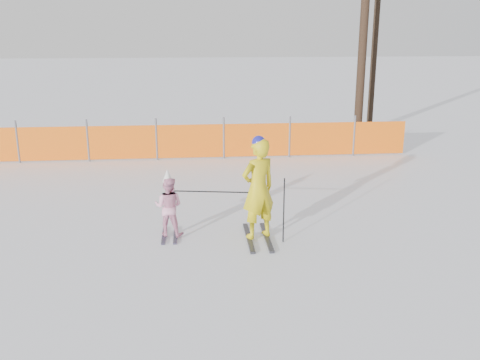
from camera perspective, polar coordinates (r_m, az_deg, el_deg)
name	(u,v)px	position (r m, az deg, el deg)	size (l,w,h in m)	color
ground	(242,238)	(10.17, 0.25, -6.20)	(120.00, 120.00, 0.00)	white
adult	(258,188)	(9.82, 1.96, -0.91)	(0.82, 1.42, 1.98)	black
child	(169,206)	(10.14, -7.62, -2.76)	(0.65, 0.85, 1.33)	black
ski_poles	(245,200)	(9.84, 0.58, -2.19)	(2.00, 0.47, 1.23)	black
safety_fence	(147,142)	(16.11, -9.86, 4.04)	(15.62, 0.06, 1.25)	#595960
tree_trunks	(366,52)	(20.15, 13.29, 13.19)	(1.08, 1.39, 6.43)	#302015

